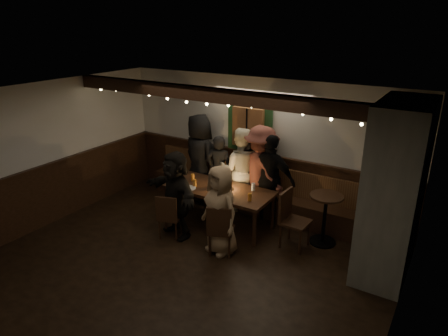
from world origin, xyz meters
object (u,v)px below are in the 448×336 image
Objects in this scene: chair_end at (291,215)px; person_d at (261,172)px; dining_table at (218,191)px; person_c at (240,170)px; person_e at (271,179)px; person_g at (221,210)px; high_top at (325,213)px; chair_near_left at (168,214)px; person_a at (200,158)px; person_b at (219,171)px; person_f at (176,194)px; chair_near_right at (220,228)px.

person_d is at bearing 141.30° from chair_end.
person_c reaches higher than dining_table.
person_e is 1.43m from person_g.
dining_table is at bearing -168.61° from high_top.
person_g is (-0.21, -1.42, -0.09)m from person_e.
chair_near_left is 0.49× the size of person_e.
chair_near_left is at bearing 58.12° from person_e.
high_top is (2.32, 1.27, 0.10)m from chair_near_left.
person_c is at bearing -158.81° from person_a.
dining_table is 1.20× the size of person_c.
person_c is (0.47, 1.67, 0.38)m from chair_near_left.
person_b is 0.96× the size of person_f.
dining_table is at bearing 143.03° from person_g.
chair_end is 0.59m from high_top.
person_a is at bearing 24.47° from person_d.
person_e reaches higher than person_g.
high_top is at bearing 58.56° from person_g.
high_top is at bearing 172.29° from person_e.
dining_table is 1.92m from high_top.
person_f reaches higher than person_b.
high_top is 0.53× the size of person_e.
high_top reaches higher than dining_table.
chair_near_right is 1.06m from person_f.
person_a is at bearing 162.40° from chair_end.
person_a is (-0.49, 1.65, 0.45)m from chair_near_left.
person_f reaches higher than chair_near_left.
chair_near_left is 2.07m from chair_end.
person_a is (-0.93, 0.76, 0.25)m from dining_table.
person_d is (0.47, 0.77, 0.23)m from dining_table.
chair_near_left is at bearing 85.15° from person_d.
person_b is 0.83× the size of person_d.
person_f is at bearing -154.68° from high_top.
person_g is at bearing -139.54° from high_top.
person_g is at bearing 85.70° from person_c.
high_top is at bearing -171.58° from person_d.
person_d reaches higher than dining_table.
person_g is (0.98, 0.12, 0.28)m from chair_near_left.
chair_near_right is at bearing -135.88° from high_top.
dining_table is 2.30× the size of chair_near_right.
dining_table is 1.36× the size of person_g.
chair_end is 0.55× the size of person_d.
person_e is at bearing 147.30° from person_c.
person_b is at bearing 27.03° from person_d.
person_g is at bearing -55.06° from dining_table.
chair_near_right is 0.52× the size of person_e.
chair_near_left is 0.46× the size of person_d.
person_a is 1.23× the size of person_g.
high_top is 1.78m from person_g.
person_g is (0.54, -0.77, 0.08)m from dining_table.
person_b is at bearing -15.89° from person_c.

